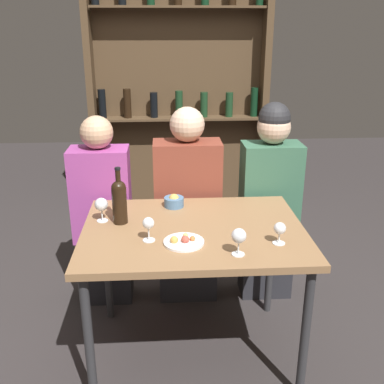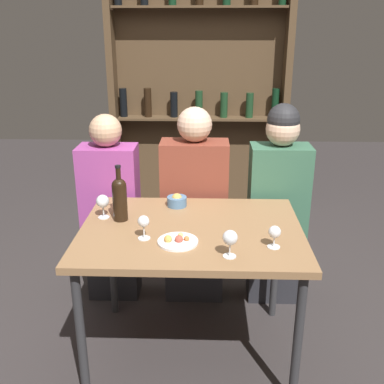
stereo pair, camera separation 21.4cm
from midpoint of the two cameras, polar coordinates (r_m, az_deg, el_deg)
The scene contains 13 objects.
ground_plane at distance 2.72m, azimuth 2.30°, elevation -19.57°, with size 10.00×10.00×0.00m, color #332D2D.
dining_table at distance 2.33m, azimuth 2.54°, elevation -6.27°, with size 1.13×0.85×0.77m.
wine_rack_wall at distance 4.18m, azimuth 2.39°, elevation 11.58°, with size 1.61×0.21×2.16m.
wine_bottle at distance 2.36m, azimuth -6.63°, elevation -0.68°, with size 0.08×0.08×0.30m.
wine_glass_0 at distance 2.13m, azimuth 13.30°, elevation -5.14°, with size 0.06×0.06×0.11m.
wine_glass_1 at distance 2.41m, azimuth -8.81°, elevation -1.30°, with size 0.07×0.07×0.13m.
wine_glass_2 at distance 2.01m, azimuth 7.93°, elevation -5.93°, with size 0.07×0.07×0.13m.
wine_glass_3 at distance 2.16m, azimuth -3.35°, elevation -3.96°, with size 0.06×0.06×0.12m.
food_plate_0 at distance 2.14m, azimuth 1.02°, elevation -6.28°, with size 0.19×0.19×0.04m.
snack_bowl at distance 2.56m, azimuth 0.45°, elevation -1.15°, with size 0.11×0.11×0.08m.
seated_person_left at distance 2.96m, azimuth -8.21°, elevation -2.81°, with size 0.36×0.22×1.24m.
seated_person_center at distance 2.90m, azimuth 2.42°, elevation -2.62°, with size 0.42×0.22×1.29m.
seated_person_right at distance 2.94m, azimuth 12.83°, elevation -2.01°, with size 0.37×0.22×1.31m.
Camera 2 is at (0.07, -2.08, 1.74)m, focal length 42.00 mm.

